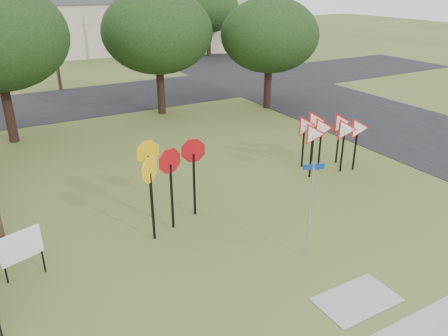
{
  "coord_description": "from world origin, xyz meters",
  "views": [
    {
      "loc": [
        -6.97,
        -8.16,
        7.15
      ],
      "look_at": [
        -0.65,
        3.0,
        1.6
      ],
      "focal_mm": 35.0,
      "sensor_mm": 36.0,
      "label": 1
    }
  ],
  "objects_px": {
    "street_name_sign": "(310,205)",
    "stop_sign_cluster": "(166,167)",
    "info_board": "(21,248)",
    "yield_sign_cluster": "(328,129)"
  },
  "relations": [
    {
      "from": "street_name_sign",
      "to": "info_board",
      "type": "relative_size",
      "value": 2.05
    },
    {
      "from": "info_board",
      "to": "stop_sign_cluster",
      "type": "bearing_deg",
      "value": 9.13
    },
    {
      "from": "stop_sign_cluster",
      "to": "info_board",
      "type": "distance_m",
      "value": 4.48
    },
    {
      "from": "street_name_sign",
      "to": "stop_sign_cluster",
      "type": "height_order",
      "value": "street_name_sign"
    },
    {
      "from": "street_name_sign",
      "to": "stop_sign_cluster",
      "type": "distance_m",
      "value": 4.43
    },
    {
      "from": "street_name_sign",
      "to": "yield_sign_cluster",
      "type": "height_order",
      "value": "street_name_sign"
    },
    {
      "from": "stop_sign_cluster",
      "to": "street_name_sign",
      "type": "bearing_deg",
      "value": -52.93
    },
    {
      "from": "stop_sign_cluster",
      "to": "yield_sign_cluster",
      "type": "distance_m",
      "value": 7.38
    },
    {
      "from": "yield_sign_cluster",
      "to": "info_board",
      "type": "bearing_deg",
      "value": -171.81
    },
    {
      "from": "street_name_sign",
      "to": "yield_sign_cluster",
      "type": "distance_m",
      "value": 6.47
    }
  ]
}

